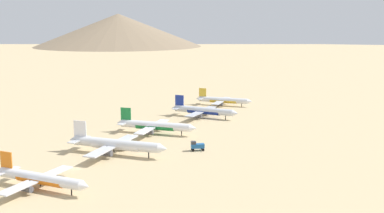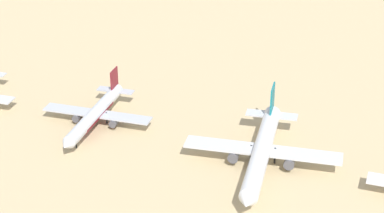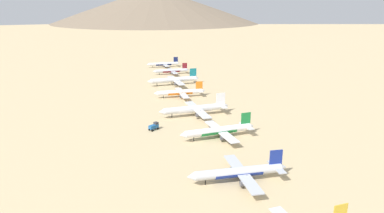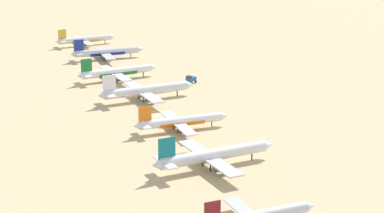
# 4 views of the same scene
# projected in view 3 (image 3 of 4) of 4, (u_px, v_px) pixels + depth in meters

# --- Properties ---
(ground_plane) EXTENTS (1800.00, 1800.00, 0.00)m
(ground_plane) POSITION_uv_depth(u_px,v_px,m) (192.00, 106.00, 222.99)
(ground_plane) COLOR tan
(parked_jet_0) EXTENTS (33.49, 27.29, 9.66)m
(parked_jet_0) POSITION_uv_depth(u_px,v_px,m) (164.00, 64.00, 351.32)
(parked_jet_0) COLOR silver
(parked_jet_0) RESTS_ON ground
(parked_jet_1) EXTENTS (33.62, 27.39, 9.69)m
(parked_jet_1) POSITION_uv_depth(u_px,v_px,m) (172.00, 71.00, 317.31)
(parked_jet_1) COLOR silver
(parked_jet_1) RESTS_ON ground
(parked_jet_2) EXTENTS (42.42, 34.44, 12.24)m
(parked_jet_2) POSITION_uv_depth(u_px,v_px,m) (175.00, 80.00, 276.52)
(parked_jet_2) COLOR silver
(parked_jet_2) RESTS_ON ground
(parked_jet_3) EXTENTS (36.04, 29.45, 10.41)m
(parked_jet_3) POSITION_uv_depth(u_px,v_px,m) (180.00, 92.00, 241.51)
(parked_jet_3) COLOR white
(parked_jet_3) RESTS_ON ground
(parked_jet_4) EXTENTS (42.32, 34.40, 12.20)m
(parked_jet_4) POSITION_uv_depth(u_px,v_px,m) (196.00, 109.00, 202.48)
(parked_jet_4) COLOR silver
(parked_jet_4) RESTS_ON ground
(parked_jet_5) EXTENTS (38.97, 31.62, 11.25)m
(parked_jet_5) POSITION_uv_depth(u_px,v_px,m) (219.00, 131.00, 169.59)
(parked_jet_5) COLOR white
(parked_jet_5) RESTS_ON ground
(parked_jet_6) EXTENTS (38.31, 31.33, 11.08)m
(parked_jet_6) POSITION_uv_depth(u_px,v_px,m) (239.00, 172.00, 128.61)
(parked_jet_6) COLOR silver
(parked_jet_6) RESTS_ON ground
(service_truck) EXTENTS (5.70, 4.55, 3.90)m
(service_truck) POSITION_uv_depth(u_px,v_px,m) (154.00, 126.00, 180.43)
(service_truck) COLOR #1E5999
(service_truck) RESTS_ON ground
(desert_hill_3) EXTENTS (627.25, 627.25, 110.28)m
(desert_hill_3) POSITION_uv_depth(u_px,v_px,m) (157.00, 4.00, 1072.78)
(desert_hill_3) COLOR #7A6854
(desert_hill_3) RESTS_ON ground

